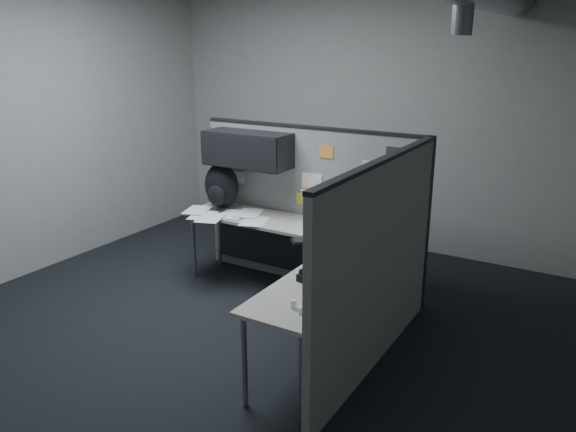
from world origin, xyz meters
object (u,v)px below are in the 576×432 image
Objects in this scene: desk at (301,247)px; monitor at (376,213)px; phone at (314,276)px; backpack at (221,187)px; keyboard at (317,241)px.

desk is 4.13× the size of monitor.
monitor is 2.51× the size of phone.
backpack reaches higher than monitor.
desk is at bearing -148.99° from monitor.
phone is (0.58, -0.81, 0.15)m from desk.
keyboard is at bearing -129.06° from monitor.
monitor is 1.10m from phone.
backpack is at bearing -174.98° from monitor.
keyboard reaches higher than desk.
monitor reaches higher than keyboard.
desk is 0.28m from keyboard.
keyboard is at bearing -24.65° from desk.
backpack reaches higher than keyboard.
phone is at bearing -84.51° from monitor.
monitor is 1.26× the size of keyboard.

